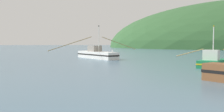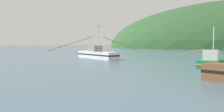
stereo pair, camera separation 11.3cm
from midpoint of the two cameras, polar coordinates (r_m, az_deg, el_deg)
The scene contains 2 objects.
fishing_boat_white at distance 46.83m, azimuth -3.78°, elevation 0.46°, with size 17.36×11.30×6.39m.
fishing_boat_green at distance 32.62m, azimuth 22.86°, elevation -1.31°, with size 7.18×6.51×5.31m.
Camera 1 is at (-1.16, -1.18, 3.11)m, focal length 38.14 mm.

